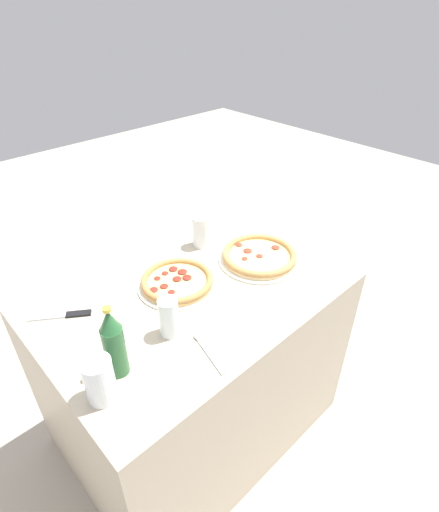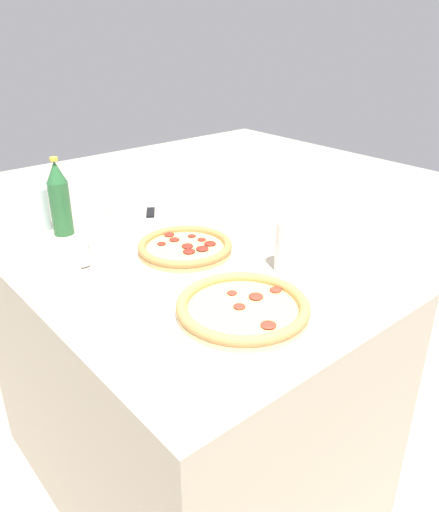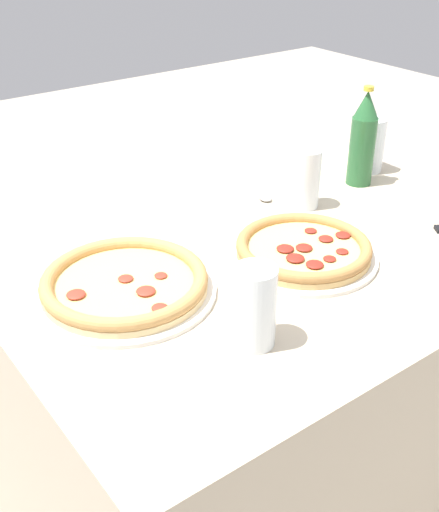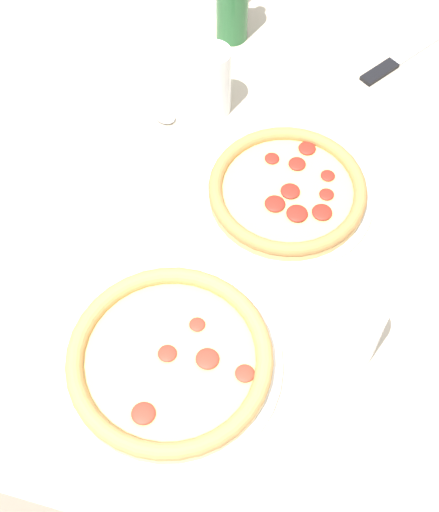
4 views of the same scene
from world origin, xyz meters
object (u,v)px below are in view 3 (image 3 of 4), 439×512
glass_iced_tea (306,182)px  spoon (256,190)px  glass_cola (368,148)px  pizza_pepperoni (303,250)px  glass_water (254,310)px  beer_bottle (363,139)px  pizza_margherita (125,284)px

glass_iced_tea → spoon: 0.14m
glass_cola → glass_iced_tea: bearing=-166.6°
pizza_pepperoni → spoon: size_ratio=1.59×
glass_water → beer_bottle: 0.68m
glass_iced_tea → beer_bottle: bearing=5.3°
glass_iced_tea → beer_bottle: 0.20m
pizza_pepperoni → beer_bottle: (0.35, 0.19, 0.09)m
glass_iced_tea → glass_water: size_ratio=0.99×
pizza_pepperoni → beer_bottle: 0.41m
glass_water → glass_cola: (0.66, 0.37, -0.00)m
glass_iced_tea → glass_cola: glass_cola is taller
pizza_pepperoni → glass_cola: (0.43, 0.23, 0.04)m
pizza_margherita → glass_water: 0.26m
beer_bottle → spoon: 0.27m
glass_iced_tea → glass_cola: bearing=13.4°
glass_water → glass_cola: same height
glass_water → spoon: size_ratio=0.74×
pizza_pepperoni → beer_bottle: beer_bottle is taller
glass_water → glass_iced_tea: bearing=38.0°
glass_iced_tea → glass_water: bearing=-142.0°
beer_bottle → pizza_margherita: bearing=-172.2°
glass_iced_tea → glass_water: 0.51m
glass_water → pizza_pepperoni: bearing=31.2°
glass_iced_tea → spoon: size_ratio=0.73×
pizza_margherita → beer_bottle: 0.69m
pizza_margherita → spoon: (0.45, 0.20, -0.01)m
glass_iced_tea → spoon: (-0.04, 0.12, -0.05)m
pizza_pepperoni → glass_iced_tea: size_ratio=2.16×
pizza_margherita → glass_cola: glass_cola is taller
glass_cola → spoon: 0.31m
glass_iced_tea → glass_water: (-0.40, -0.31, 0.00)m
pizza_pepperoni → spoon: pizza_pepperoni is taller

